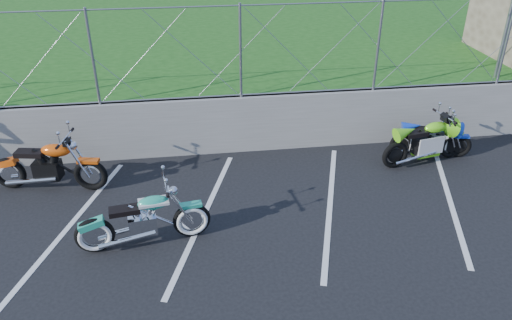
{
  "coord_description": "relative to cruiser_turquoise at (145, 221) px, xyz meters",
  "views": [
    {
      "loc": [
        -0.12,
        -6.67,
        5.31
      ],
      "look_at": [
        1.01,
        1.3,
        0.91
      ],
      "focal_mm": 35.0,
      "sensor_mm": 36.0,
      "label": 1
    }
  ],
  "objects": [
    {
      "name": "chain_link_fence",
      "position": [
        0.99,
        3.2,
        1.85
      ],
      "size": [
        28.0,
        0.03,
        2.0
      ],
      "color": "gray",
      "rests_on": "retaining_wall"
    },
    {
      "name": "sportbike_blue",
      "position": [
        6.14,
        2.29,
        -0.05
      ],
      "size": [
        1.78,
        0.63,
        0.93
      ],
      "rotation": [
        0.0,
        0.0,
        -0.21
      ],
      "color": "black",
      "rests_on": "ground"
    },
    {
      "name": "cruiser_turquoise",
      "position": [
        0.0,
        0.0,
        0.0
      ],
      "size": [
        2.24,
        0.71,
        1.12
      ],
      "rotation": [
        0.0,
        0.0,
        0.13
      ],
      "color": "black",
      "rests_on": "ground"
    },
    {
      "name": "naked_orange",
      "position": [
        -1.94,
        2.03,
        0.05
      ],
      "size": [
        2.3,
        0.78,
        1.15
      ],
      "rotation": [
        0.0,
        0.0,
        -0.18
      ],
      "color": "black",
      "rests_on": "ground"
    },
    {
      "name": "grass_field",
      "position": [
        0.99,
        13.2,
        0.2
      ],
      "size": [
        30.0,
        20.0,
        1.3
      ],
      "primitive_type": "cube",
      "color": "#1B4E14",
      "rests_on": "ground"
    },
    {
      "name": "retaining_wall",
      "position": [
        0.99,
        3.2,
        0.2
      ],
      "size": [
        30.0,
        0.22,
        1.3
      ],
      "primitive_type": "cube",
      "color": "slate",
      "rests_on": "ground"
    },
    {
      "name": "parking_lines",
      "position": [
        2.19,
        0.7,
        -0.44
      ],
      "size": [
        18.29,
        4.31,
        0.01
      ],
      "color": "silver",
      "rests_on": "ground"
    },
    {
      "name": "sportbike_green",
      "position": [
        5.87,
        2.04,
        0.01
      ],
      "size": [
        2.04,
        0.73,
        1.07
      ],
      "rotation": [
        0.0,
        0.0,
        0.19
      ],
      "color": "black",
      "rests_on": "ground"
    },
    {
      "name": "ground",
      "position": [
        0.99,
        -0.3,
        -0.45
      ],
      "size": [
        90.0,
        90.0,
        0.0
      ],
      "primitive_type": "plane",
      "color": "black",
      "rests_on": "ground"
    },
    {
      "name": "sign_pole",
      "position": [
        8.19,
        3.6,
        2.35
      ],
      "size": [
        0.08,
        0.08,
        3.0
      ],
      "primitive_type": "cylinder",
      "color": "gray",
      "rests_on": "grass_field"
    }
  ]
}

